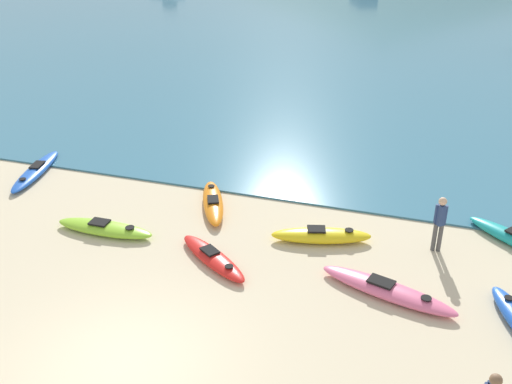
# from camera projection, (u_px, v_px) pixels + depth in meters

# --- Properties ---
(ground_plane) EXTENTS (400.00, 400.00, 0.00)m
(ground_plane) POSITION_uv_depth(u_px,v_px,m) (123.00, 364.00, 11.88)
(ground_plane) COLOR beige
(bay_water) EXTENTS (160.00, 70.00, 0.06)m
(bay_water) POSITION_uv_depth(u_px,v_px,m) (384.00, 6.00, 48.13)
(bay_water) COLOR teal
(bay_water) RESTS_ON ground_plane
(kayak_on_sand_0) EXTENTS (1.23, 3.35, 0.30)m
(kayak_on_sand_0) POSITION_uv_depth(u_px,v_px,m) (36.00, 171.00, 19.73)
(kayak_on_sand_0) COLOR blue
(kayak_on_sand_0) RESTS_ON ground_plane
(kayak_on_sand_2) EXTENTS (2.50, 2.03, 0.30)m
(kayak_on_sand_2) POSITION_uv_depth(u_px,v_px,m) (213.00, 258.00, 15.08)
(kayak_on_sand_2) COLOR red
(kayak_on_sand_2) RESTS_ON ground_plane
(kayak_on_sand_3) EXTENTS (2.84, 0.75, 0.33)m
(kayak_on_sand_3) POSITION_uv_depth(u_px,v_px,m) (105.00, 228.00, 16.37)
(kayak_on_sand_3) COLOR #8CCC2D
(kayak_on_sand_3) RESTS_ON ground_plane
(kayak_on_sand_4) EXTENTS (3.38, 1.60, 0.35)m
(kayak_on_sand_4) POSITION_uv_depth(u_px,v_px,m) (387.00, 290.00, 13.83)
(kayak_on_sand_4) COLOR #E5668C
(kayak_on_sand_4) RESTS_ON ground_plane
(kayak_on_sand_6) EXTENTS (2.74, 1.36, 0.40)m
(kayak_on_sand_6) POSITION_uv_depth(u_px,v_px,m) (321.00, 235.00, 15.95)
(kayak_on_sand_6) COLOR yellow
(kayak_on_sand_6) RESTS_ON ground_plane
(kayak_on_sand_7) EXTENTS (1.70, 2.78, 0.36)m
(kayak_on_sand_7) POSITION_uv_depth(u_px,v_px,m) (213.00, 202.00, 17.67)
(kayak_on_sand_7) COLOR orange
(kayak_on_sand_7) RESTS_ON ground_plane
(person_near_waterline) EXTENTS (0.31, 0.28, 1.55)m
(person_near_waterline) POSITION_uv_depth(u_px,v_px,m) (440.00, 221.00, 15.23)
(person_near_waterline) COLOR #4C4C4C
(person_near_waterline) RESTS_ON ground_plane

